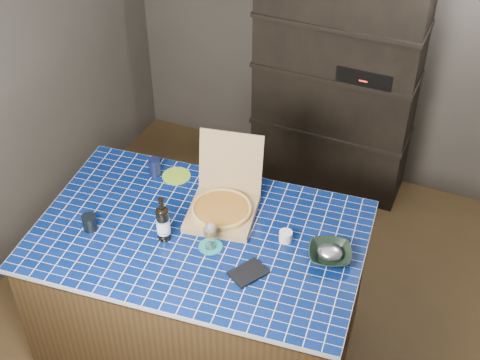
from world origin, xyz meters
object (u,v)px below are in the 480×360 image
at_px(wine_glass, 210,231).
at_px(bowl, 330,254).
at_px(mead_bottle, 163,223).
at_px(dvd_case, 248,273).
at_px(pizza_box, 223,206).
at_px(kitchen_island, 202,293).

bearing_deg(wine_glass, bowl, 16.10).
height_order(wine_glass, bowl, wine_glass).
height_order(mead_bottle, dvd_case, mead_bottle).
bearing_deg(wine_glass, pizza_box, 100.78).
bearing_deg(kitchen_island, bowl, 2.63).
bearing_deg(dvd_case, bowl, 68.36).
relative_size(pizza_box, dvd_case, 2.77).
distance_m(kitchen_island, bowl, 0.89).
bearing_deg(bowl, kitchen_island, -171.64).
bearing_deg(kitchen_island, mead_bottle, -150.69).
height_order(kitchen_island, wine_glass, wine_glass).
xyz_separation_m(kitchen_island, mead_bottle, (-0.16, -0.11, 0.60)).
bearing_deg(pizza_box, bowl, -18.66).
xyz_separation_m(kitchen_island, pizza_box, (0.05, 0.20, 0.55)).
bearing_deg(bowl, mead_bottle, -166.15).
relative_size(kitchen_island, dvd_case, 10.32).
bearing_deg(wine_glass, kitchen_island, 145.35).
xyz_separation_m(pizza_box, bowl, (0.66, -0.09, -0.03)).
distance_m(kitchen_island, wine_glass, 0.62).
distance_m(kitchen_island, dvd_case, 0.64).
bearing_deg(dvd_case, kitchen_island, -175.05).
xyz_separation_m(wine_glass, bowl, (0.61, 0.18, -0.09)).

